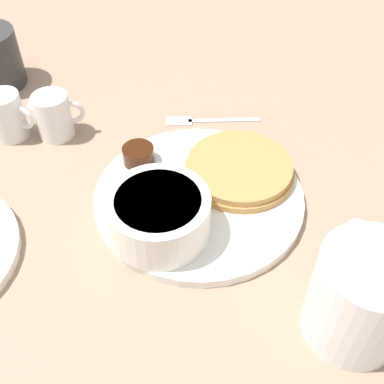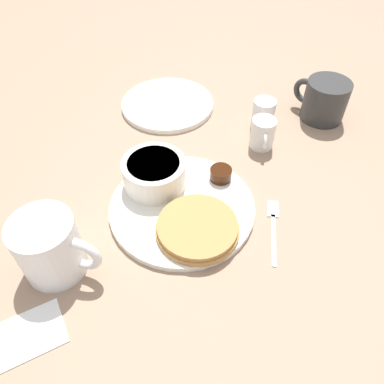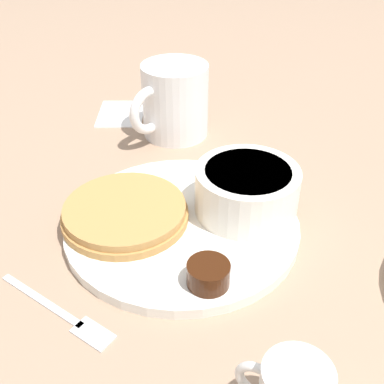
{
  "view_description": "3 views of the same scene",
  "coord_description": "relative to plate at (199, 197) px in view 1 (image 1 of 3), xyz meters",
  "views": [
    {
      "loc": [
        -0.28,
        0.3,
        0.43
      ],
      "look_at": [
        -0.0,
        0.02,
        0.03
      ],
      "focal_mm": 45.0,
      "sensor_mm": 36.0,
      "label": 1
    },
    {
      "loc": [
        -0.24,
        -0.35,
        0.51
      ],
      "look_at": [
        0.02,
        -0.01,
        0.04
      ],
      "focal_mm": 35.0,
      "sensor_mm": 36.0,
      "label": 2
    },
    {
      "loc": [
        0.41,
        -0.05,
        0.34
      ],
      "look_at": [
        -0.01,
        0.01,
        0.04
      ],
      "focal_mm": 45.0,
      "sensor_mm": 36.0,
      "label": 3
    }
  ],
  "objects": [
    {
      "name": "fork",
      "position": [
        0.11,
        -0.12,
        -0.0
      ],
      "size": [
        0.11,
        0.11,
        0.0
      ],
      "color": "silver",
      "rests_on": "ground_plane"
    },
    {
      "name": "bowl",
      "position": [
        -0.01,
        0.07,
        0.03
      ],
      "size": [
        0.11,
        0.11,
        0.05
      ],
      "color": "white",
      "rests_on": "plate"
    },
    {
      "name": "ground_plane",
      "position": [
        0.0,
        0.0,
        -0.01
      ],
      "size": [
        4.0,
        4.0,
        0.0
      ],
      "primitive_type": "plane",
      "color": "#9E7F66"
    },
    {
      "name": "syrup_cup",
      "position": [
        0.1,
        0.01,
        0.02
      ],
      "size": [
        0.04,
        0.04,
        0.02
      ],
      "color": "#38190A",
      "rests_on": "plate"
    },
    {
      "name": "coffee_mug",
      "position": [
        -0.22,
        0.02,
        0.05
      ],
      "size": [
        0.1,
        0.12,
        0.1
      ],
      "color": "white",
      "rests_on": "ground_plane"
    },
    {
      "name": "butter_ramekin",
      "position": [
        0.0,
        0.1,
        0.02
      ],
      "size": [
        0.04,
        0.04,
        0.04
      ],
      "color": "white",
      "rests_on": "plate"
    },
    {
      "name": "pancake_stack",
      "position": [
        -0.01,
        -0.06,
        0.01
      ],
      "size": [
        0.14,
        0.14,
        0.02
      ],
      "color": "#B78447",
      "rests_on": "plate"
    },
    {
      "name": "creamer_pitcher_far",
      "position": [
        0.28,
        0.09,
        0.03
      ],
      "size": [
        0.07,
        0.05,
        0.07
      ],
      "color": "white",
      "rests_on": "ground_plane"
    },
    {
      "name": "creamer_pitcher_near",
      "position": [
        0.23,
        0.04,
        0.03
      ],
      "size": [
        0.05,
        0.06,
        0.07
      ],
      "color": "white",
      "rests_on": "ground_plane"
    },
    {
      "name": "plate",
      "position": [
        0.0,
        0.0,
        0.0
      ],
      "size": [
        0.26,
        0.26,
        0.01
      ],
      "color": "white",
      "rests_on": "ground_plane"
    }
  ]
}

